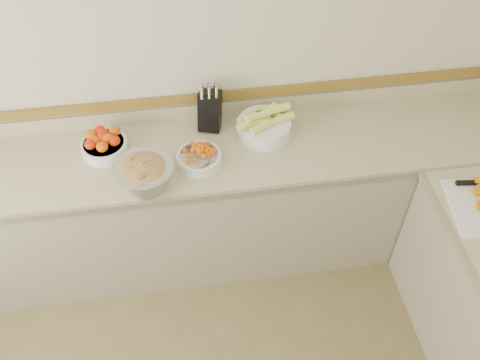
{
  "coord_description": "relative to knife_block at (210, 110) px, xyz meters",
  "views": [
    {
      "loc": [
        0.07,
        -0.49,
        3.02
      ],
      "look_at": [
        0.35,
        1.35,
        1.0
      ],
      "focal_mm": 40.0,
      "sensor_mm": 36.0,
      "label": 1
    }
  ],
  "objects": [
    {
      "name": "back_wall",
      "position": [
        -0.25,
        0.1,
        0.27
      ],
      "size": [
        4.0,
        0.0,
        4.0
      ],
      "primitive_type": "plane",
      "rotation": [
        1.57,
        0.0,
        0.0
      ],
      "color": "beige",
      "rests_on": "ground_plane"
    },
    {
      "name": "corn_bowl",
      "position": [
        0.3,
        -0.11,
        -0.06
      ],
      "size": [
        0.34,
        0.31,
        0.19
      ],
      "color": "white",
      "rests_on": "counter_back"
    },
    {
      "name": "cherry_tomato_bowl",
      "position": [
        -0.09,
        -0.3,
        -0.08
      ],
      "size": [
        0.25,
        0.25,
        0.14
      ],
      "color": "white",
      "rests_on": "counter_back"
    },
    {
      "name": "counter_back",
      "position": [
        -0.25,
        -0.22,
        -0.57
      ],
      "size": [
        4.0,
        0.65,
        1.08
      ],
      "color": "#BFB78B",
      "rests_on": "ground_plane"
    },
    {
      "name": "knife_block",
      "position": [
        0.0,
        0.0,
        0.0
      ],
      "size": [
        0.17,
        0.18,
        0.31
      ],
      "color": "black",
      "rests_on": "counter_back"
    },
    {
      "name": "tomato_bowl",
      "position": [
        -0.62,
        -0.12,
        -0.07
      ],
      "size": [
        0.26,
        0.26,
        0.13
      ],
      "color": "white",
      "rests_on": "counter_back"
    },
    {
      "name": "rhubarb_bowl",
      "position": [
        -0.39,
        -0.43,
        -0.03
      ],
      "size": [
        0.32,
        0.32,
        0.18
      ],
      "color": "#B2B2BA",
      "rests_on": "counter_back"
    }
  ]
}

